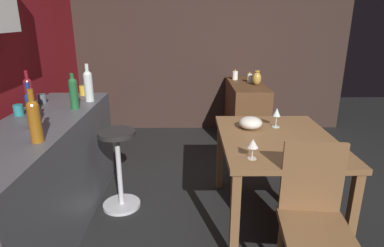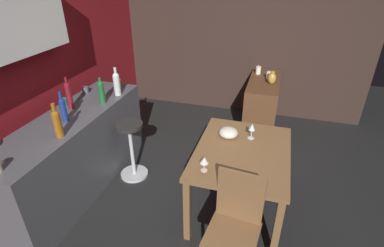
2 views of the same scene
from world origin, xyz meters
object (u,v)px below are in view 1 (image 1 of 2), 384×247
(wine_bottle_clear, at_px, (88,85))
(cup_slate, at_px, (42,99))
(wine_bottle_cobalt, at_px, (31,108))
(cup_mustard, at_px, (83,90))
(chair_near_window, at_px, (313,214))
(wine_glass_right, at_px, (253,144))
(wine_bottle_green, at_px, (73,92))
(wine_glass_left, at_px, (277,113))
(fruit_bowl, at_px, (250,123))
(cup_teal, at_px, (19,110))
(dining_table, at_px, (276,148))
(wine_bottle_ruby, at_px, (29,96))
(pillar_candle_tall, at_px, (235,75))
(bar_stool, at_px, (119,168))
(pillar_candle_short, at_px, (249,78))
(vase_brass, at_px, (257,78))
(wine_bottle_amber, at_px, (34,119))
(sideboard_cabinet, at_px, (245,113))

(wine_bottle_clear, xyz_separation_m, cup_slate, (-0.06, 0.41, -0.12))
(wine_bottle_cobalt, height_order, cup_mustard, wine_bottle_cobalt)
(chair_near_window, relative_size, wine_glass_right, 6.63)
(wine_glass_right, distance_m, wine_bottle_clear, 1.66)
(cup_mustard, bearing_deg, wine_bottle_green, -170.42)
(wine_glass_left, height_order, fruit_bowl, wine_glass_left)
(cup_teal, distance_m, cup_mustard, 0.77)
(dining_table, distance_m, wine_bottle_ruby, 1.98)
(cup_slate, height_order, pillar_candle_tall, cup_slate)
(cup_slate, bearing_deg, dining_table, -103.40)
(bar_stool, xyz_separation_m, wine_bottle_green, (0.09, 0.36, 0.66))
(pillar_candle_short, bearing_deg, cup_slate, 122.86)
(wine_bottle_green, xyz_separation_m, vase_brass, (1.40, -1.84, -0.14))
(dining_table, distance_m, bar_stool, 1.36)
(wine_glass_right, xyz_separation_m, wine_bottle_green, (0.69, 1.39, 0.20))
(dining_table, height_order, fruit_bowl, fruit_bowl)
(dining_table, height_order, wine_bottle_cobalt, wine_bottle_cobalt)
(wine_bottle_green, bearing_deg, bar_stool, -104.69)
(wine_glass_left, height_order, wine_bottle_cobalt, wine_bottle_cobalt)
(bar_stool, xyz_separation_m, cup_slate, (0.29, 0.72, 0.55))
(bar_stool, bearing_deg, wine_bottle_green, 75.31)
(dining_table, height_order, bar_stool, dining_table)
(cup_teal, relative_size, vase_brass, 0.60)
(wine_bottle_clear, distance_m, cup_mustard, 0.31)
(chair_near_window, height_order, cup_slate, cup_slate)
(wine_bottle_amber, bearing_deg, fruit_bowl, -64.48)
(wine_bottle_amber, bearing_deg, wine_bottle_green, 1.72)
(dining_table, xyz_separation_m, wine_bottle_cobalt, (-0.22, 1.80, 0.40))
(wine_bottle_cobalt, bearing_deg, dining_table, -83.16)
(chair_near_window, height_order, vase_brass, vase_brass)
(wine_bottle_ruby, distance_m, cup_teal, 0.18)
(pillar_candle_tall, bearing_deg, pillar_candle_short, -140.22)
(wine_glass_left, bearing_deg, bar_stool, 92.49)
(sideboard_cabinet, bearing_deg, pillar_candle_tall, 24.49)
(wine_glass_right, relative_size, pillar_candle_short, 1.00)
(wine_glass_right, relative_size, vase_brass, 0.75)
(fruit_bowl, distance_m, wine_bottle_amber, 1.65)
(wine_bottle_amber, bearing_deg, cup_teal, 34.66)
(cup_slate, relative_size, vase_brass, 0.60)
(dining_table, relative_size, sideboard_cabinet, 1.06)
(fruit_bowl, relative_size, cup_slate, 1.75)
(cup_teal, relative_size, cup_slate, 0.99)
(dining_table, bearing_deg, fruit_bowl, 40.56)
(vase_brass, bearing_deg, bar_stool, 135.22)
(dining_table, height_order, wine_glass_right, wine_glass_right)
(wine_bottle_cobalt, relative_size, pillar_candle_tall, 2.27)
(chair_near_window, height_order, fruit_bowl, chair_near_window)
(wine_bottle_green, relative_size, wine_bottle_clear, 0.88)
(cup_mustard, bearing_deg, wine_bottle_cobalt, 177.72)
(wine_bottle_green, distance_m, cup_slate, 0.43)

